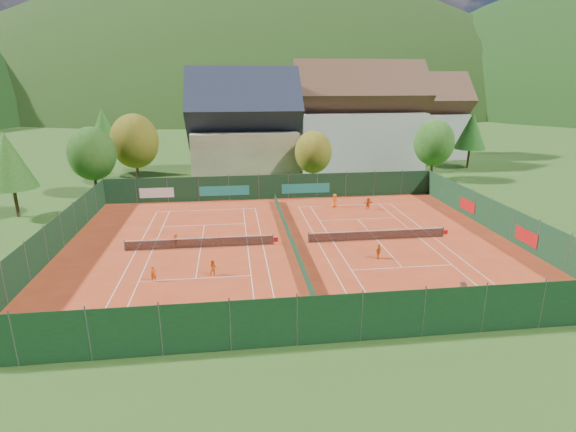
# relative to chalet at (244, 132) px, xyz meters

# --- Properties ---
(ground) EXTENTS (600.00, 600.00, 0.00)m
(ground) POSITION_rel_chalet_xyz_m (3.00, -30.00, -6.64)
(ground) COLOR #294D18
(ground) RESTS_ON ground
(clay_pad) EXTENTS (40.00, 32.00, 0.01)m
(clay_pad) POSITION_rel_chalet_xyz_m (3.00, -30.00, -6.62)
(clay_pad) COLOR #B4381A
(clay_pad) RESTS_ON ground
(court_markings_left) EXTENTS (11.03, 23.83, 0.00)m
(court_markings_left) POSITION_rel_chalet_xyz_m (-5.00, -30.00, -6.61)
(court_markings_left) COLOR white
(court_markings_left) RESTS_ON ground
(court_markings_right) EXTENTS (11.03, 23.83, 0.00)m
(court_markings_right) POSITION_rel_chalet_xyz_m (11.00, -30.00, -6.61)
(court_markings_right) COLOR white
(court_markings_right) RESTS_ON ground
(tennis_net_left) EXTENTS (13.30, 0.10, 1.02)m
(tennis_net_left) POSITION_rel_chalet_xyz_m (-4.85, -30.00, -6.12)
(tennis_net_left) COLOR #59595B
(tennis_net_left) RESTS_ON ground
(tennis_net_right) EXTENTS (13.30, 0.10, 1.02)m
(tennis_net_right) POSITION_rel_chalet_xyz_m (11.15, -30.00, -6.12)
(tennis_net_right) COLOR #59595B
(tennis_net_right) RESTS_ON ground
(court_divider) EXTENTS (0.03, 28.80, 1.00)m
(court_divider) POSITION_rel_chalet_xyz_m (3.00, -30.00, -6.12)
(court_divider) COLOR #133520
(court_divider) RESTS_ON ground
(fence_north) EXTENTS (40.00, 0.10, 3.00)m
(fence_north) POSITION_rel_chalet_xyz_m (2.54, -14.01, -5.16)
(fence_north) COLOR #12331C
(fence_north) RESTS_ON ground
(fence_south) EXTENTS (40.00, 0.04, 3.00)m
(fence_south) POSITION_rel_chalet_xyz_m (3.00, -46.00, -5.12)
(fence_south) COLOR #133419
(fence_south) RESTS_ON ground
(fence_west) EXTENTS (0.04, 32.00, 3.00)m
(fence_west) POSITION_rel_chalet_xyz_m (-17.00, -30.00, -5.12)
(fence_west) COLOR #14381D
(fence_west) RESTS_ON ground
(fence_east) EXTENTS (0.09, 32.00, 3.00)m
(fence_east) POSITION_rel_chalet_xyz_m (23.00, -29.95, -5.14)
(fence_east) COLOR #14371E
(fence_east) RESTS_ON ground
(chalet) EXTENTS (16.20, 12.00, 16.00)m
(chalet) POSITION_rel_chalet_xyz_m (0.00, 0.00, 0.00)
(chalet) COLOR beige
(chalet) RESTS_ON ground
(hotel_block_a) EXTENTS (21.60, 11.00, 17.25)m
(hotel_block_a) POSITION_rel_chalet_xyz_m (19.00, 6.00, 0.76)
(hotel_block_a) COLOR silver
(hotel_block_a) RESTS_ON ground
(hotel_block_b) EXTENTS (17.28, 10.00, 15.50)m
(hotel_block_b) POSITION_rel_chalet_xyz_m (33.00, 14.00, -0.01)
(hotel_block_b) COLOR silver
(hotel_block_b) RESTS_ON ground
(tree_west_front) EXTENTS (5.72, 5.72, 8.69)m
(tree_west_front) POSITION_rel_chalet_xyz_m (-19.00, -10.00, -1.23)
(tree_west_front) COLOR #462A19
(tree_west_front) RESTS_ON ground
(tree_west_mid) EXTENTS (6.44, 6.44, 9.78)m
(tree_west_mid) POSITION_rel_chalet_xyz_m (-15.00, -4.00, -0.56)
(tree_west_mid) COLOR #422717
(tree_west_mid) RESTS_ON ground
(tree_west_back) EXTENTS (5.60, 5.60, 10.00)m
(tree_west_back) POSITION_rel_chalet_xyz_m (-21.00, 4.00, 0.11)
(tree_west_back) COLOR #4C321B
(tree_west_back) RESTS_ON ground
(tree_center) EXTENTS (5.01, 5.01, 7.60)m
(tree_center) POSITION_rel_chalet_xyz_m (9.00, -8.00, -1.91)
(tree_center) COLOR #472C19
(tree_center) RESTS_ON ground
(tree_east_front) EXTENTS (5.72, 5.72, 8.69)m
(tree_east_front) POSITION_rel_chalet_xyz_m (27.00, -6.00, -1.23)
(tree_east_front) COLOR #472A19
(tree_east_front) RESTS_ON ground
(tree_east_mid) EXTENTS (5.04, 5.04, 9.00)m
(tree_east_mid) POSITION_rel_chalet_xyz_m (37.00, 2.00, -0.56)
(tree_east_mid) COLOR #4A331A
(tree_east_mid) RESTS_ON ground
(tree_west_side) EXTENTS (5.04, 5.04, 9.00)m
(tree_west_side) POSITION_rel_chalet_xyz_m (-25.00, -18.00, -0.56)
(tree_west_side) COLOR #4B321B
(tree_west_side) RESTS_ON ground
(tree_east_back) EXTENTS (7.15, 7.15, 10.86)m
(tree_east_back) POSITION_rel_chalet_xyz_m (29.00, 10.00, 0.12)
(tree_east_back) COLOR #4A2B1A
(tree_east_back) RESTS_ON ground
(mountain_backdrop) EXTENTS (820.00, 530.00, 242.00)m
(mountain_backdrop) POSITION_rel_chalet_xyz_m (31.54, 203.48, -46.26)
(mountain_backdrop) COLOR black
(mountain_backdrop) RESTS_ON ground
(ball_hopper) EXTENTS (0.34, 0.34, 0.80)m
(ball_hopper) POSITION_rel_chalet_xyz_m (13.56, -41.05, -6.07)
(ball_hopper) COLOR slate
(ball_hopper) RESTS_ON ground
(loose_ball_0) EXTENTS (0.07, 0.07, 0.07)m
(loose_ball_0) POSITION_rel_chalet_xyz_m (-6.28, -34.75, -6.59)
(loose_ball_0) COLOR #CCD833
(loose_ball_0) RESTS_ON ground
(loose_ball_1) EXTENTS (0.07, 0.07, 0.07)m
(loose_ball_1) POSITION_rel_chalet_xyz_m (8.01, -42.89, -6.59)
(loose_ball_1) COLOR #CCD833
(loose_ball_1) RESTS_ON ground
(loose_ball_2) EXTENTS (0.07, 0.07, 0.07)m
(loose_ball_2) POSITION_rel_chalet_xyz_m (2.69, -26.59, -6.59)
(loose_ball_2) COLOR #CCD833
(loose_ball_2) RESTS_ON ground
(loose_ball_3) EXTENTS (0.07, 0.07, 0.07)m
(loose_ball_3) POSITION_rel_chalet_xyz_m (-1.62, -22.26, -6.59)
(loose_ball_3) COLOR #CCD833
(loose_ball_3) RESTS_ON ground
(player_left_near) EXTENTS (0.51, 0.40, 1.21)m
(player_left_near) POSITION_rel_chalet_xyz_m (-7.98, -36.53, -6.02)
(player_left_near) COLOR #DC5D13
(player_left_near) RESTS_ON ground
(player_left_mid) EXTENTS (0.64, 0.51, 1.25)m
(player_left_mid) POSITION_rel_chalet_xyz_m (-3.71, -36.02, -6.00)
(player_left_mid) COLOR orange
(player_left_mid) RESTS_ON ground
(player_left_far) EXTENTS (0.91, 0.83, 1.23)m
(player_left_far) POSITION_rel_chalet_xyz_m (-7.16, -29.37, -6.01)
(player_left_far) COLOR #FF5816
(player_left_far) RESTS_ON ground
(player_right_near) EXTENTS (0.79, 0.69, 1.28)m
(player_right_near) POSITION_rel_chalet_xyz_m (9.67, -34.41, -5.99)
(player_right_near) COLOR #D06012
(player_right_near) RESTS_ON ground
(player_right_far_a) EXTENTS (0.86, 0.68, 1.56)m
(player_right_far_a) POSITION_rel_chalet_xyz_m (9.62, -18.73, -5.85)
(player_right_far_a) COLOR orange
(player_right_far_a) RESTS_ON ground
(player_right_far_b) EXTENTS (1.36, 0.59, 1.41)m
(player_right_far_b) POSITION_rel_chalet_xyz_m (13.13, -20.16, -5.92)
(player_right_far_b) COLOR orange
(player_right_far_b) RESTS_ON ground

